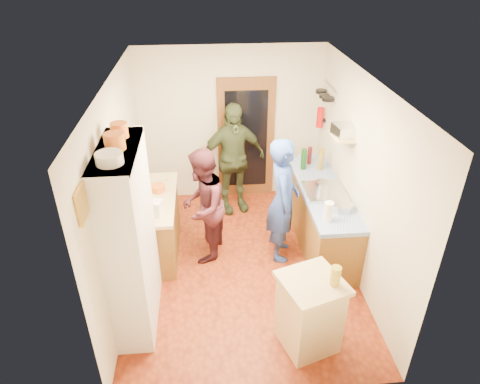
{
  "coord_description": "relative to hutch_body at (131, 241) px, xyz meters",
  "views": [
    {
      "loc": [
        -0.44,
        -4.65,
        3.92
      ],
      "look_at": [
        -0.01,
        0.15,
        1.1
      ],
      "focal_mm": 32.0,
      "sensor_mm": 36.0,
      "label": 1
    }
  ],
  "objects": [
    {
      "name": "mixing_bowl",
      "position": [
        2.6,
        0.71,
        -0.15
      ],
      "size": [
        0.3,
        0.3,
        0.1
      ],
      "primitive_type": "cylinder",
      "rotation": [
        0.0,
        0.0,
        -0.14
      ],
      "color": "silver",
      "rests_on": "right_counter_top"
    },
    {
      "name": "wall_shelf",
      "position": [
        2.67,
        1.25,
        0.6
      ],
      "size": [
        0.26,
        0.42,
        0.03
      ],
      "primitive_type": "cube",
      "color": "#D8BD83",
      "rests_on": "wall_right"
    },
    {
      "name": "cutting_board",
      "position": [
        1.84,
        -0.57,
        -0.21
      ],
      "size": [
        0.42,
        0.38,
        0.02
      ],
      "primitive_type": "cube",
      "rotation": [
        0.0,
        0.0,
        0.32
      ],
      "color": "white",
      "rests_on": "island_top"
    },
    {
      "name": "pan_hang_b",
      "position": [
        2.7,
        2.35,
        0.8
      ],
      "size": [
        0.16,
        0.16,
        0.05
      ],
      "primitive_type": "cylinder",
      "color": "black",
      "rests_on": "pan_rail"
    },
    {
      "name": "radio",
      "position": [
        2.67,
        1.25,
        0.69
      ],
      "size": [
        0.26,
        0.33,
        0.15
      ],
      "primitive_type": "cube",
      "rotation": [
        0.0,
        0.0,
        0.15
      ],
      "color": "silver",
      "rests_on": "wall_shelf"
    },
    {
      "name": "left_counter_base",
      "position": [
        0.1,
        1.25,
        -0.68
      ],
      "size": [
        0.6,
        1.4,
        0.85
      ],
      "primitive_type": "cube",
      "color": "brown",
      "rests_on": "ground"
    },
    {
      "name": "hob",
      "position": [
        2.5,
        1.17,
        -0.18
      ],
      "size": [
        0.55,
        0.58,
        0.04
      ],
      "primitive_type": "cube",
      "color": "silver",
      "rests_on": "right_counter_top"
    },
    {
      "name": "paper_towel",
      "position": [
        2.35,
        0.49,
        -0.07
      ],
      "size": [
        0.13,
        0.13,
        0.26
      ],
      "primitive_type": "cylinder",
      "rotation": [
        0.0,
        0.0,
        0.07
      ],
      "color": "white",
      "rests_on": "right_counter_top"
    },
    {
      "name": "person_hob",
      "position": [
        1.91,
        0.98,
        -0.2
      ],
      "size": [
        0.52,
        0.71,
        1.8
      ],
      "primitive_type": "imported",
      "rotation": [
        0.0,
        0.0,
        1.42
      ],
      "color": "#264096",
      "rests_on": "ground"
    },
    {
      "name": "picture_frame",
      "position": [
        -0.18,
        -0.75,
        0.95
      ],
      "size": [
        0.03,
        0.25,
        0.3
      ],
      "primitive_type": "cube",
      "color": "gold",
      "rests_on": "wall_left"
    },
    {
      "name": "person_left",
      "position": [
        0.83,
        1.11,
        -0.28
      ],
      "size": [
        0.79,
        0.92,
        1.65
      ],
      "primitive_type": "imported",
      "rotation": [
        0.0,
        0.0,
        -1.81
      ],
      "color": "#421A22",
      "rests_on": "ground"
    },
    {
      "name": "island_top",
      "position": [
        1.9,
        -0.61,
        -0.22
      ],
      "size": [
        0.78,
        0.78,
        0.05
      ],
      "primitive_type": "cube",
      "rotation": [
        0.0,
        0.0,
        0.32
      ],
      "color": "#D8BD83",
      "rests_on": "island_base"
    },
    {
      "name": "oil_jar",
      "position": [
        2.11,
        -0.66,
        -0.08
      ],
      "size": [
        0.14,
        0.14,
        0.21
      ],
      "primitive_type": "cylinder",
      "rotation": [
        0.0,
        0.0,
        0.32
      ],
      "color": "#AD9E2D",
      "rests_on": "island_top"
    },
    {
      "name": "person_back",
      "position": [
        1.3,
        2.29,
        -0.17
      ],
      "size": [
        1.17,
        0.71,
        1.85
      ],
      "primitive_type": "imported",
      "rotation": [
        0.0,
        0.0,
        0.25
      ],
      "color": "#2F371F",
      "rests_on": "ground"
    },
    {
      "name": "plate_stack",
      "position": [
        0.0,
        -0.31,
        1.15
      ],
      "size": [
        0.25,
        0.25,
        0.1
      ],
      "primitive_type": "cylinder",
      "color": "white",
      "rests_on": "hutch_top_shelf"
    },
    {
      "name": "hutch_body",
      "position": [
        0.0,
        0.0,
        0.0
      ],
      "size": [
        0.4,
        1.2,
        2.2
      ],
      "primitive_type": "cube",
      "color": "silver",
      "rests_on": "ground"
    },
    {
      "name": "bottle_b",
      "position": [
        2.48,
        2.08,
        -0.06
      ],
      "size": [
        0.08,
        0.08,
        0.28
      ],
      "primitive_type": "cylinder",
      "rotation": [
        0.0,
        0.0,
        -0.08
      ],
      "color": "#591419",
      "rests_on": "right_counter_top"
    },
    {
      "name": "orange_bowl",
      "position": [
        0.18,
        1.41,
        -0.16
      ],
      "size": [
        0.21,
        0.21,
        0.09
      ],
      "primitive_type": "cylinder",
      "rotation": [
        0.0,
        0.0,
        0.05
      ],
      "color": "orange",
      "rests_on": "left_counter_top"
    },
    {
      "name": "wall_front",
      "position": [
        1.3,
        -1.21,
        0.2
      ],
      "size": [
        3.0,
        0.02,
        2.6
      ],
      "primitive_type": "cube",
      "color": "beige",
      "rests_on": "ground"
    },
    {
      "name": "chopping_board",
      "position": [
        0.12,
        1.76,
        -0.19
      ],
      "size": [
        0.35,
        0.29,
        0.02
      ],
      "primitive_type": "cube",
      "rotation": [
        0.0,
        0.0,
        0.28
      ],
      "color": "#D8BD83",
      "rests_on": "left_counter_top"
    },
    {
      "name": "floor",
      "position": [
        1.3,
        0.8,
        -1.11
      ],
      "size": [
        3.0,
        4.0,
        0.02
      ],
      "primitive_type": "cube",
      "color": "#8F3515",
      "rests_on": "ground"
    },
    {
      "name": "pan_hang_c",
      "position": [
        2.7,
        2.55,
        0.81
      ],
      "size": [
        0.17,
        0.17,
        0.05
      ],
      "primitive_type": "cylinder",
      "color": "black",
      "rests_on": "pan_rail"
    },
    {
      "name": "pot_on_hob",
      "position": [
        2.45,
        1.19,
        -0.1
      ],
      "size": [
        0.19,
        0.19,
        0.13
      ],
      "primitive_type": "cylinder",
      "color": "silver",
      "rests_on": "hob"
    },
    {
      "name": "island_base",
      "position": [
        1.9,
        -0.61,
        -0.67
      ],
      "size": [
        0.7,
        0.7,
        0.86
      ],
      "primitive_type": "cube",
      "rotation": [
        0.0,
        0.0,
        0.32
      ],
      "color": "#D8BD83",
      "rests_on": "ground"
    },
    {
      "name": "wall_left",
      "position": [
        -0.21,
        0.8,
        0.2
      ],
      "size": [
        0.02,
        4.0,
        2.6
      ],
      "primitive_type": "cube",
      "color": "beige",
      "rests_on": "ground"
    },
    {
      "name": "bottle_c",
      "position": [
        2.61,
        1.88,
        -0.03
      ],
      "size": [
        0.09,
        0.09,
        0.34
      ],
      "primitive_type": "cylinder",
      "rotation": [
        0.0,
        0.0,
        -0.03
      ],
      "color": "olive",
      "rests_on": "right_counter_top"
    },
    {
      "name": "orange_pot_a",
      "position": [
        0.0,
        0.0,
        1.18
      ],
      "size": [
        0.2,
        0.2,
        0.16
      ],
      "primitive_type": "cylinder",
      "color": "orange",
      "rests_on": "hutch_top_shelf"
    },
    {
      "name": "door_glass",
      "position": [
        1.55,
        2.74,
        -0.05
      ],
      "size": [
        0.7,
        0.02,
        1.7
      ],
      "primitive_type": "cube",
      "color": "black",
      "rests_on": "door_frame"
    },
    {
      "name": "fire_extinguisher",
      "position": [
        2.71,
        2.5,
        0.4
      ],
      "size": [
        0.11,
        0.11,
        0.32
      ],
      "primitive_type": "cylinder",
      "color": "red",
      "rests_on": "wall_right"
    },
    {
      "name": "pan_rail",
      "position": [
        2.76,
        2.33,
        0.95
      ],
      "size": [
        0.02,
        0.65,
        0.02
      ],
      "primitive_type": "cylinder",
      "rotation": [
        1.57,
        0.0,
        0.0
      ],
      "color": "silver",
      "rests_on": "wall_right"
    },
    {
      "name": "kettle",
      "position": [
        0.05,
        1.17,
        -0.12
      ],
      "size": [
        0.16,
        0.16,
        0.16
      ],
      "primitive_type": "cylinder",
      "rotation": [
        0.0,
        0.0,
        0.18
      ],
      "color": "white",
      "rests_on": "left_counter_top"
    },
    {
      "name": "orange_pot_b",
      "position": [
        0.0,
        0.29,
        1.18
      ],
      "size": [
        0.17,
        0.17,
        0.15
      ],
      "primitive_type": "cylinder",
      "color": "orange",
      "rests_on": "hutch_top_shelf"
    },
    {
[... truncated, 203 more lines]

